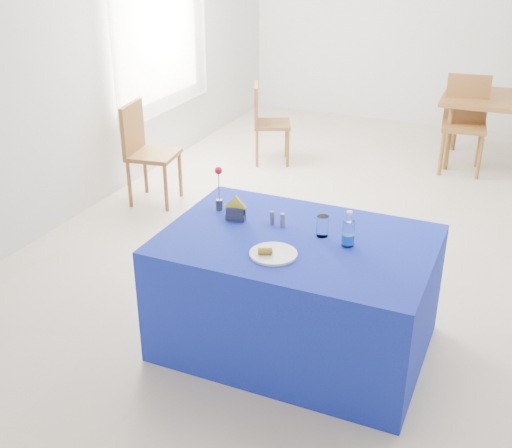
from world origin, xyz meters
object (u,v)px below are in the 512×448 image
(plate, at_px, (273,254))
(chair_bg_left, at_px, (465,117))
(blue_table, at_px, (296,293))
(chair_win_a, at_px, (144,146))
(chair_win_b, at_px, (265,118))
(water_bottle, at_px, (348,234))

(plate, distance_m, chair_bg_left, 4.04)
(plate, height_order, blue_table, plate)
(plate, bearing_deg, chair_win_a, 137.99)
(chair_bg_left, relative_size, chair_win_b, 1.14)
(chair_bg_left, relative_size, chair_win_a, 1.05)
(chair_win_a, bearing_deg, blue_table, -135.95)
(plate, relative_size, water_bottle, 1.27)
(blue_table, xyz_separation_m, chair_bg_left, (0.51, 3.74, 0.20))
(blue_table, xyz_separation_m, water_bottle, (0.30, 0.03, 0.45))
(blue_table, relative_size, chair_bg_left, 1.60)
(chair_win_a, bearing_deg, plate, -140.76)
(chair_win_b, bearing_deg, water_bottle, -173.11)
(chair_win_b, bearing_deg, chair_win_a, 133.64)
(chair_win_b, bearing_deg, blue_table, -177.66)
(plate, height_order, chair_bg_left, chair_bg_left)
(plate, xyz_separation_m, chair_win_b, (-1.46, 3.33, -0.26))
(plate, bearing_deg, chair_bg_left, 81.97)
(chair_win_a, xyz_separation_m, chair_win_b, (0.61, 1.47, -0.04))
(blue_table, height_order, chair_bg_left, chair_bg_left)
(chair_bg_left, bearing_deg, chair_win_b, -169.29)
(water_bottle, height_order, chair_win_a, water_bottle)
(plate, bearing_deg, chair_win_b, 113.69)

